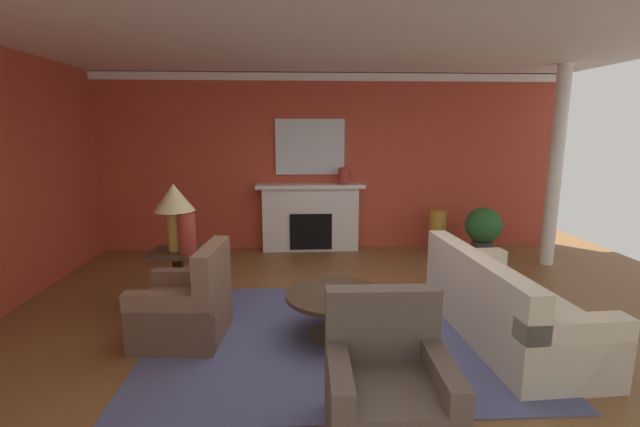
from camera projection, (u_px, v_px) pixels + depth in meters
ground_plane at (344, 327)px, 4.60m from camera, size 9.72×9.72×0.00m
wall_fireplace at (325, 163)px, 7.47m from camera, size 8.07×0.12×2.94m
ceiling_panel at (344, 32)px, 4.33m from camera, size 8.07×6.91×0.06m
crown_moulding at (325, 77)px, 7.13m from camera, size 8.07×0.08×0.12m
area_rug at (336, 335)px, 4.41m from camera, size 3.61×2.70×0.01m
fireplace at (311, 219)px, 7.43m from camera, size 1.80×0.35×1.13m
mantel_mirror at (310, 147)px, 7.32m from camera, size 1.14×0.04×0.91m
sofa at (503, 308)px, 4.34m from camera, size 1.01×2.15×0.85m
armchair_near_window at (186, 309)px, 4.30m from camera, size 0.87×0.87×0.95m
armchair_facing_fireplace at (388, 395)px, 2.91m from camera, size 0.81×0.81×0.95m
coffee_table at (336, 304)px, 4.34m from camera, size 1.00×1.00×0.45m
side_table at (179, 276)px, 4.98m from camera, size 0.56×0.56×0.70m
table_lamp at (174, 204)px, 4.82m from camera, size 0.44×0.44×0.75m
vase_on_side_table at (187, 234)px, 4.77m from camera, size 0.19×0.19×0.44m
vase_tall_corner at (437, 232)px, 7.28m from camera, size 0.27×0.27×0.71m
vase_mantel_right at (344, 176)px, 7.27m from camera, size 0.18×0.18×0.27m
book_red_cover at (350, 295)px, 4.21m from camera, size 0.22×0.21×0.06m
potted_plant at (483, 229)px, 6.90m from camera, size 0.56×0.56×0.83m
column_white at (555, 168)px, 6.50m from camera, size 0.20×0.20×2.94m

